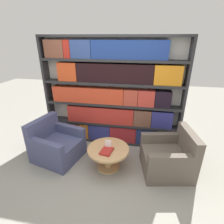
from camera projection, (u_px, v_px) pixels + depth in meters
The scene contains 7 objects.
ground_plane at pixel (100, 178), 3.16m from camera, with size 14.00×14.00×0.00m, color gray.
bookshelf at pixel (112, 94), 3.84m from camera, with size 3.05×0.30×2.39m.
armchair_left at pixel (56, 145), 3.61m from camera, with size 1.03×1.00×0.83m.
armchair_right at pixel (169, 158), 3.24m from camera, with size 0.99×0.96×0.83m.
coffee_table at pixel (108, 154), 3.31m from camera, with size 0.78×0.78×0.44m.
table_sign at pixel (108, 145), 3.23m from camera, with size 0.12×0.06×0.18m.
stray_book at pixel (107, 151), 3.15m from camera, with size 0.24×0.29×0.04m.
Camera 1 is at (0.66, -2.35, 2.35)m, focal length 28.00 mm.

